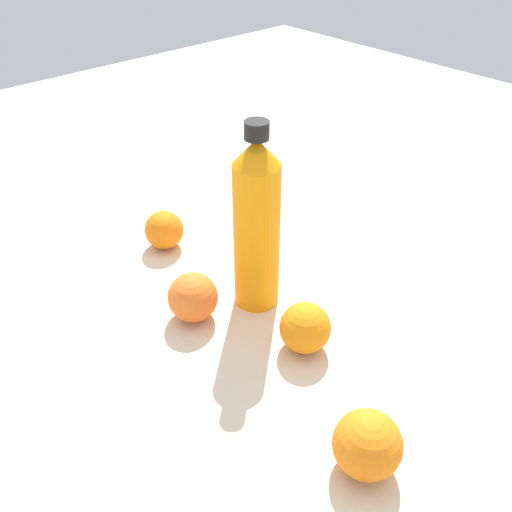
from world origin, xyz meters
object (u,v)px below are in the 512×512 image
orange_0 (305,328)px  orange_3 (193,297)px  orange_4 (164,230)px  orange_1 (367,444)px  orange_2 (259,239)px  water_bottle (256,224)px

orange_0 → orange_3: (0.15, 0.07, 0.00)m
orange_4 → orange_1: bearing=170.7°
orange_0 → orange_2: size_ratio=1.12×
orange_0 → orange_4: size_ratio=1.06×
orange_0 → orange_3: bearing=26.2°
orange_1 → orange_2: 0.42m
orange_0 → orange_1: orange_1 is taller
orange_0 → orange_2: orange_0 is taller
orange_1 → orange_2: (0.38, -0.19, -0.01)m
orange_4 → orange_3: bearing=157.9°
orange_2 → orange_1: bearing=153.6°
water_bottle → orange_0: (-0.12, 0.02, -0.10)m
water_bottle → orange_0: size_ratio=4.07×
orange_4 → orange_2: bearing=-140.4°
orange_1 → orange_4: (0.51, -0.08, -0.01)m
water_bottle → orange_2: (0.08, -0.08, -0.10)m
orange_0 → orange_1: size_ratio=0.92×
orange_0 → water_bottle: bearing=-9.4°
water_bottle → orange_0: bearing=87.2°
orange_2 → orange_4: (0.13, 0.10, 0.00)m
orange_4 → orange_0: bearing=-179.8°
orange_3 → water_bottle: bearing=-107.8°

